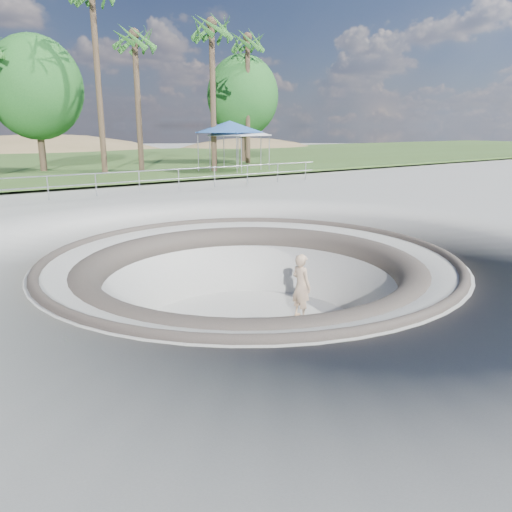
# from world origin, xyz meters

# --- Properties ---
(ground) EXTENTS (180.00, 180.00, 0.00)m
(ground) POSITION_xyz_m (0.00, 0.00, 0.00)
(ground) COLOR #A8A8A3
(ground) RESTS_ON ground
(skate_bowl) EXTENTS (14.00, 14.00, 4.10)m
(skate_bowl) POSITION_xyz_m (0.00, 0.00, -1.83)
(skate_bowl) COLOR #A8A8A3
(skate_bowl) RESTS_ON ground
(grass_strip) EXTENTS (180.00, 36.00, 0.12)m
(grass_strip) POSITION_xyz_m (0.00, 34.00, 0.22)
(grass_strip) COLOR #385321
(grass_strip) RESTS_ON ground
(distant_hills) EXTENTS (103.20, 45.00, 28.60)m
(distant_hills) POSITION_xyz_m (3.78, 57.17, -7.02)
(distant_hills) COLOR brown
(distant_hills) RESTS_ON ground
(safety_railing) EXTENTS (25.00, 0.06, 1.03)m
(safety_railing) POSITION_xyz_m (0.00, 12.00, 0.69)
(safety_railing) COLOR gray
(safety_railing) RESTS_ON ground
(skateboard) EXTENTS (0.90, 0.58, 0.09)m
(skateboard) POSITION_xyz_m (1.41, -0.33, -1.83)
(skateboard) COLOR brown
(skateboard) RESTS_ON ground
(skater) EXTENTS (0.45, 0.66, 1.76)m
(skater) POSITION_xyz_m (1.41, -0.33, -0.93)
(skater) COLOR tan
(skater) RESTS_ON skateboard
(canopy_white) EXTENTS (5.73, 5.73, 3.00)m
(canopy_white) POSITION_xyz_m (11.68, 18.39, 2.90)
(canopy_white) COLOR gray
(canopy_white) RESTS_ON ground
(canopy_blue) EXTENTS (5.82, 5.82, 3.23)m
(canopy_blue) POSITION_xyz_m (11.21, 18.85, 3.11)
(canopy_blue) COLOR gray
(canopy_blue) RESTS_ON ground
(palm_d) EXTENTS (2.60, 2.60, 9.38)m
(palm_d) POSITION_xyz_m (6.21, 21.98, 8.24)
(palm_d) COLOR brown
(palm_d) RESTS_ON ground
(palm_e) EXTENTS (2.60, 2.60, 9.99)m
(palm_e) POSITION_xyz_m (10.09, 19.04, 8.80)
(palm_e) COLOR brown
(palm_e) RESTS_ON ground
(palm_f) EXTENTS (2.60, 2.60, 10.31)m
(palm_f) POSITION_xyz_m (15.92, 23.70, 9.10)
(palm_f) COLOR brown
(palm_f) RESTS_ON ground
(bushy_tree_mid) EXTENTS (5.99, 5.44, 8.64)m
(bushy_tree_mid) POSITION_xyz_m (0.83, 25.62, 5.53)
(bushy_tree_mid) COLOR brown
(bushy_tree_mid) RESTS_ON ground
(bushy_tree_right) EXTENTS (5.99, 5.44, 8.64)m
(bushy_tree_right) POSITION_xyz_m (16.81, 25.73, 5.53)
(bushy_tree_right) COLOR brown
(bushy_tree_right) RESTS_ON ground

